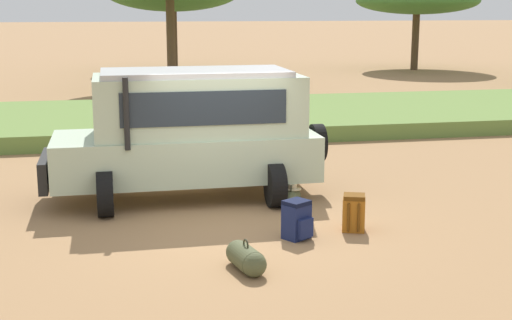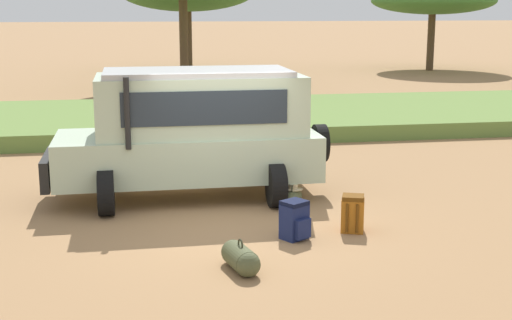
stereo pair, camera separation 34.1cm
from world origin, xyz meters
The scene contains 8 objects.
ground_plane centered at (0.00, 0.00, 0.00)m, with size 320.00×320.00×0.00m, color #9E754C.
grass_bank centered at (0.00, 10.35, 0.22)m, with size 120.00×7.00×0.44m.
safari_vehicle centered at (-0.45, 2.00, 1.29)m, with size 5.35×2.75×2.44m.
backpack_beside_front_wheel centered at (0.89, -0.82, 0.30)m, with size 0.49×0.51×0.62m.
backpack_cluster_center centered at (1.90, -0.61, 0.30)m, with size 0.44×0.47×0.61m.
duffel_bag_low_black_case centered at (1.27, 1.00, 0.16)m, with size 0.46×0.72×0.40m.
duffel_bag_soft_canvas centered at (-0.16, -2.02, 0.18)m, with size 0.47×0.89×0.45m.
acacia_tree_right_mid centered at (15.28, 27.28, 3.88)m, with size 6.85×7.33×4.66m.
Camera 1 is at (-1.90, -11.21, 3.60)m, focal length 50.00 mm.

